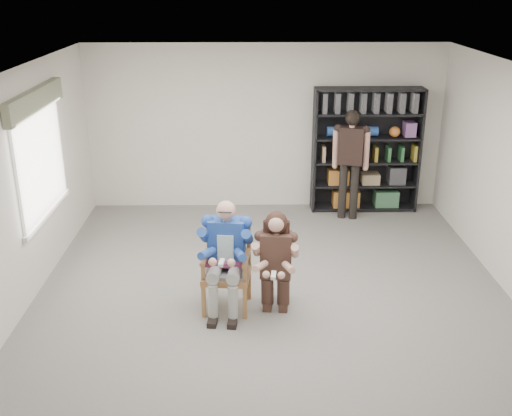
{
  "coord_description": "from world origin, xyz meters",
  "views": [
    {
      "loc": [
        -0.31,
        -6.45,
        3.76
      ],
      "look_at": [
        -0.2,
        0.6,
        1.05
      ],
      "focal_mm": 42.0,
      "sensor_mm": 36.0,
      "label": 1
    }
  ],
  "objects_px": {
    "kneeling_woman": "(276,265)",
    "bookshelf": "(366,151)",
    "standing_man": "(350,166)",
    "armchair": "(226,268)",
    "seated_man": "(226,256)"
  },
  "relations": [
    {
      "from": "armchair",
      "to": "bookshelf",
      "type": "height_order",
      "value": "bookshelf"
    },
    {
      "from": "kneeling_woman",
      "to": "bookshelf",
      "type": "relative_size",
      "value": 0.6
    },
    {
      "from": "bookshelf",
      "to": "standing_man",
      "type": "bearing_deg",
      "value": -128.72
    },
    {
      "from": "armchair",
      "to": "kneeling_woman",
      "type": "height_order",
      "value": "kneeling_woman"
    },
    {
      "from": "seated_man",
      "to": "armchair",
      "type": "bearing_deg",
      "value": 0.0
    },
    {
      "from": "kneeling_woman",
      "to": "bookshelf",
      "type": "xyz_separation_m",
      "value": [
        1.68,
        3.45,
        0.42
      ]
    },
    {
      "from": "bookshelf",
      "to": "standing_man",
      "type": "height_order",
      "value": "bookshelf"
    },
    {
      "from": "armchair",
      "to": "bookshelf",
      "type": "bearing_deg",
      "value": 62.04
    },
    {
      "from": "kneeling_woman",
      "to": "bookshelf",
      "type": "distance_m",
      "value": 3.86
    },
    {
      "from": "kneeling_woman",
      "to": "standing_man",
      "type": "bearing_deg",
      "value": 72.25
    },
    {
      "from": "armchair",
      "to": "seated_man",
      "type": "distance_m",
      "value": 0.16
    },
    {
      "from": "armchair",
      "to": "standing_man",
      "type": "height_order",
      "value": "standing_man"
    },
    {
      "from": "armchair",
      "to": "bookshelf",
      "type": "relative_size",
      "value": 0.51
    },
    {
      "from": "bookshelf",
      "to": "kneeling_woman",
      "type": "bearing_deg",
      "value": -116.0
    },
    {
      "from": "kneeling_woman",
      "to": "standing_man",
      "type": "height_order",
      "value": "standing_man"
    }
  ]
}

